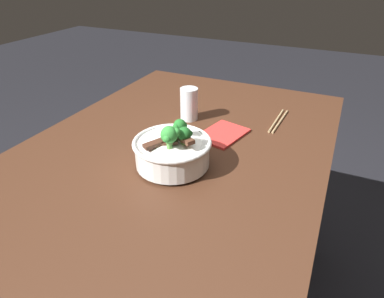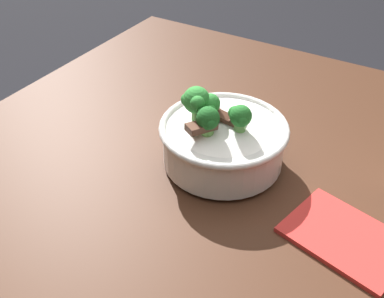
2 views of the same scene
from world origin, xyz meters
name	(u,v)px [view 2 (image 2 of 2)]	position (x,y,z in m)	size (l,w,h in m)	color
dining_table	(290,232)	(0.00, 0.00, 0.66)	(1.26, 0.90, 0.81)	#472819
rice_bowl	(223,137)	(0.13, 0.05, 0.87)	(0.22, 0.22, 0.15)	white
folded_napkin	(345,237)	(-0.10, 0.11, 0.81)	(0.17, 0.12, 0.01)	red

